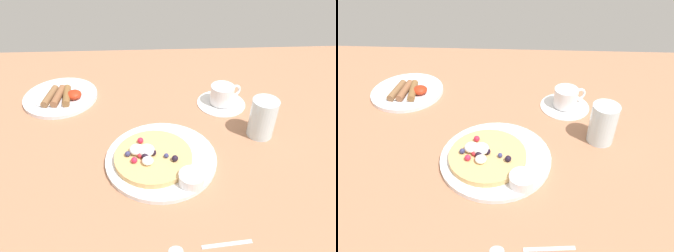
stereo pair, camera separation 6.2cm
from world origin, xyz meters
The scene contains 10 objects.
ground_plane centered at (0.00, 0.00, -0.01)m, with size 2.08×1.21×0.03m, color #A57051.
pancake_plate centered at (0.04, -0.04, 0.01)m, with size 0.27×0.27×0.01m, color white.
pancake_with_berries centered at (0.02, -0.05, 0.02)m, with size 0.19×0.19×0.04m.
syrup_ramekin centered at (0.11, -0.13, 0.03)m, with size 0.06×0.06×0.03m.
breakfast_plate centered at (-0.27, 0.25, 0.01)m, with size 0.23×0.23×0.01m, color white.
fried_breakfast centered at (-0.26, 0.23, 0.02)m, with size 0.14×0.10×0.03m.
coffee_saucer centered at (0.24, 0.20, 0.00)m, with size 0.15×0.15×0.01m, color white.
coffee_cup centered at (0.24, 0.20, 0.04)m, with size 0.10×0.07×0.06m.
teaspoon centered at (0.10, -0.28, 0.00)m, with size 0.16×0.03×0.01m.
water_glass centered at (0.31, 0.05, 0.05)m, with size 0.07×0.07×0.11m, color silver.
Camera 2 is at (0.10, -0.60, 0.54)m, focal length 33.43 mm.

